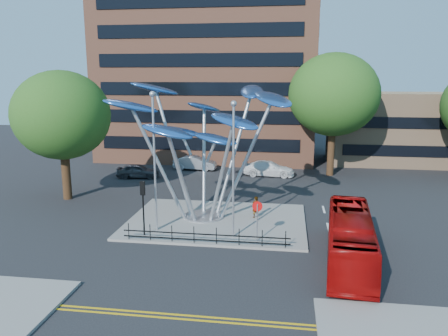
% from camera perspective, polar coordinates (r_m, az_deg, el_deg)
% --- Properties ---
extents(ground, '(120.00, 120.00, 0.00)m').
position_cam_1_polar(ground, '(24.54, -0.88, -11.69)').
color(ground, black).
rests_on(ground, ground).
extents(traffic_island, '(12.00, 9.00, 0.15)m').
position_cam_1_polar(traffic_island, '(30.19, -0.94, -6.93)').
color(traffic_island, slate).
rests_on(traffic_island, ground).
extents(double_yellow_near, '(40.00, 0.12, 0.01)m').
position_cam_1_polar(double_yellow_near, '(19.28, -3.88, -18.74)').
color(double_yellow_near, gold).
rests_on(double_yellow_near, ground).
extents(double_yellow_far, '(40.00, 0.12, 0.01)m').
position_cam_1_polar(double_yellow_far, '(19.03, -4.08, -19.19)').
color(double_yellow_far, gold).
rests_on(double_yellow_far, ground).
extents(brick_tower, '(25.00, 15.00, 30.00)m').
position_cam_1_polar(brick_tower, '(55.28, -1.83, 17.28)').
color(brick_tower, '#995B42').
rests_on(brick_tower, ground).
extents(low_building_near, '(15.00, 8.00, 8.00)m').
position_cam_1_polar(low_building_near, '(53.96, 21.60, 4.88)').
color(low_building_near, tan).
rests_on(low_building_near, ground).
extents(tree_right, '(8.80, 8.80, 12.11)m').
position_cam_1_polar(tree_right, '(44.45, 14.15, 9.25)').
color(tree_right, black).
rests_on(tree_right, ground).
extents(tree_left, '(7.60, 7.60, 10.32)m').
position_cam_1_polar(tree_left, '(36.82, -20.44, 6.45)').
color(tree_left, black).
rests_on(tree_left, ground).
extents(leaf_sculpture, '(12.72, 9.54, 9.51)m').
position_cam_1_polar(leaf_sculpture, '(29.58, -2.83, 6.17)').
color(leaf_sculpture, '#9EA0A5').
rests_on(leaf_sculpture, traffic_island).
extents(street_lamp_left, '(0.36, 0.36, 8.80)m').
position_cam_1_polar(street_lamp_left, '(27.31, -9.10, 2.34)').
color(street_lamp_left, '#9EA0A5').
rests_on(street_lamp_left, traffic_island).
extents(street_lamp_right, '(0.36, 0.36, 8.30)m').
position_cam_1_polar(street_lamp_right, '(25.82, 1.24, 1.35)').
color(street_lamp_right, '#9EA0A5').
rests_on(street_lamp_right, traffic_island).
extents(traffic_light_island, '(0.28, 0.18, 3.42)m').
position_cam_1_polar(traffic_light_island, '(27.13, -10.55, -3.71)').
color(traffic_light_island, black).
rests_on(traffic_light_island, traffic_island).
extents(no_entry_sign_island, '(0.60, 0.10, 2.45)m').
position_cam_1_polar(no_entry_sign_island, '(26.03, 4.37, -6.05)').
color(no_entry_sign_island, '#9EA0A5').
rests_on(no_entry_sign_island, traffic_island).
extents(pedestrian_railing_front, '(10.00, 0.06, 1.00)m').
position_cam_1_polar(pedestrian_railing_front, '(26.04, -2.48, -8.96)').
color(pedestrian_railing_front, black).
rests_on(pedestrian_railing_front, traffic_island).
extents(red_bus, '(3.13, 9.70, 2.66)m').
position_cam_1_polar(red_bus, '(24.53, 16.14, -8.84)').
color(red_bus, '#920706').
rests_on(red_bus, ground).
extents(pedestrian, '(0.66, 0.63, 1.52)m').
position_cam_1_polar(pedestrian, '(30.53, 4.15, -5.10)').
color(pedestrian, gray).
rests_on(pedestrian, traffic_island).
extents(parked_car_left, '(4.26, 2.14, 1.39)m').
position_cam_1_polar(parked_car_left, '(43.71, -11.17, -0.37)').
color(parked_car_left, '#3A3B41').
rests_on(parked_car_left, ground).
extents(parked_car_mid, '(4.61, 1.77, 1.50)m').
position_cam_1_polar(parked_car_mid, '(46.65, -3.80, 0.67)').
color(parked_car_mid, '#A9ACB1').
rests_on(parked_car_mid, ground).
extents(parked_car_right, '(5.24, 2.41, 1.48)m').
position_cam_1_polar(parked_car_right, '(43.95, 5.88, -0.08)').
color(parked_car_right, white).
rests_on(parked_car_right, ground).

